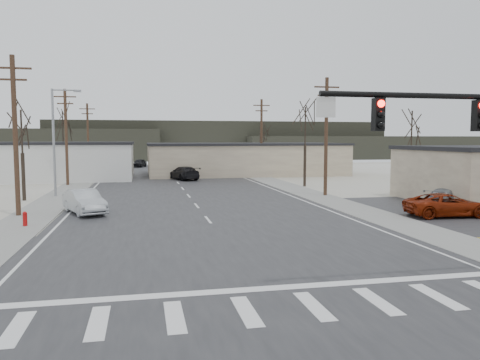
# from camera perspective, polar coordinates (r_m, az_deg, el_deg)

# --- Properties ---
(ground) EXTENTS (140.00, 140.00, 0.00)m
(ground) POSITION_cam_1_polar(r_m,az_deg,el_deg) (20.37, -0.78, -8.77)
(ground) COLOR silver
(ground) RESTS_ON ground
(main_road) EXTENTS (18.00, 110.00, 0.05)m
(main_road) POSITION_cam_1_polar(r_m,az_deg,el_deg) (34.96, -5.49, -2.94)
(main_road) COLOR #28272A
(main_road) RESTS_ON ground
(cross_road) EXTENTS (90.00, 10.00, 0.04)m
(cross_road) POSITION_cam_1_polar(r_m,az_deg,el_deg) (20.37, -0.78, -8.71)
(cross_road) COLOR #28272A
(cross_road) RESTS_ON ground
(sidewalk_left) EXTENTS (3.00, 90.00, 0.06)m
(sidewalk_left) POSITION_cam_1_polar(r_m,az_deg,el_deg) (40.30, -21.47, -2.20)
(sidewalk_left) COLOR gray
(sidewalk_left) RESTS_ON ground
(sidewalk_right) EXTENTS (3.00, 90.00, 0.06)m
(sidewalk_right) POSITION_cam_1_polar(r_m,az_deg,el_deg) (42.24, 8.19, -1.58)
(sidewalk_right) COLOR gray
(sidewalk_right) RESTS_ON ground
(fire_hydrant) EXTENTS (0.24, 0.24, 0.87)m
(fire_hydrant) POSITION_cam_1_polar(r_m,az_deg,el_deg) (28.51, -24.74, -4.33)
(fire_hydrant) COLOR #A50C0C
(fire_hydrant) RESTS_ON ground
(building_left_far) EXTENTS (22.30, 12.30, 4.50)m
(building_left_far) POSITION_cam_1_polar(r_m,az_deg,el_deg) (60.72, -23.42, 2.16)
(building_left_far) COLOR silver
(building_left_far) RESTS_ON ground
(building_right_far) EXTENTS (26.30, 14.30, 4.30)m
(building_right_far) POSITION_cam_1_polar(r_m,az_deg,el_deg) (64.96, 0.46, 2.65)
(building_right_far) COLOR beige
(building_right_far) RESTS_ON ground
(upole_left_b) EXTENTS (2.20, 0.30, 10.00)m
(upole_left_b) POSITION_cam_1_polar(r_m,az_deg,el_deg) (32.36, -25.72, 5.18)
(upole_left_b) COLOR #4C3023
(upole_left_b) RESTS_ON ground
(upole_left_c) EXTENTS (2.20, 0.30, 10.00)m
(upole_left_c) POSITION_cam_1_polar(r_m,az_deg,el_deg) (52.00, -20.43, 5.12)
(upole_left_c) COLOR #4C3023
(upole_left_c) RESTS_ON ground
(upole_left_d) EXTENTS (2.20, 0.30, 10.00)m
(upole_left_d) POSITION_cam_1_polar(r_m,az_deg,el_deg) (71.84, -18.05, 5.08)
(upole_left_d) COLOR #4C3023
(upole_left_d) RESTS_ON ground
(upole_right_a) EXTENTS (2.20, 0.30, 10.00)m
(upole_right_a) POSITION_cam_1_polar(r_m,az_deg,el_deg) (40.42, 10.45, 5.47)
(upole_right_a) COLOR #4C3023
(upole_right_a) RESTS_ON ground
(upole_right_b) EXTENTS (2.20, 0.30, 10.00)m
(upole_right_b) POSITION_cam_1_polar(r_m,az_deg,el_deg) (61.35, 2.63, 5.37)
(upole_right_b) COLOR #4C3023
(upole_right_b) RESTS_ON ground
(streetlight_main) EXTENTS (2.40, 0.25, 9.00)m
(streetlight_main) POSITION_cam_1_polar(r_m,az_deg,el_deg) (42.01, -21.51, 4.99)
(streetlight_main) COLOR gray
(streetlight_main) RESTS_ON ground
(tree_left_near) EXTENTS (3.30, 3.30, 7.35)m
(tree_left_near) POSITION_cam_1_polar(r_m,az_deg,el_deg) (40.49, -25.07, 5.08)
(tree_left_near) COLOR #32261E
(tree_left_near) RESTS_ON ground
(tree_right_mid) EXTENTS (3.74, 3.74, 8.33)m
(tree_right_mid) POSITION_cam_1_polar(r_m,az_deg,el_deg) (48.26, 7.96, 6.26)
(tree_right_mid) COLOR #32261E
(tree_right_mid) RESTS_ON ground
(tree_left_far) EXTENTS (3.96, 3.96, 8.82)m
(tree_left_far) POSITION_cam_1_polar(r_m,az_deg,el_deg) (66.23, -20.79, 5.94)
(tree_left_far) COLOR #32261E
(tree_left_far) RESTS_ON ground
(tree_right_far) EXTENTS (3.52, 3.52, 7.84)m
(tree_right_far) POSITION_cam_1_polar(r_m,az_deg,el_deg) (73.85, 2.94, 5.59)
(tree_right_far) COLOR #32261E
(tree_right_far) RESTS_ON ground
(tree_lot) EXTENTS (3.52, 3.52, 7.84)m
(tree_lot) POSITION_cam_1_polar(r_m,az_deg,el_deg) (48.79, 20.19, 5.57)
(tree_lot) COLOR #32261E
(tree_lot) RESTS_ON ground
(hill_center) EXTENTS (80.00, 18.00, 9.00)m
(hill_center) POSITION_cam_1_polar(r_m,az_deg,el_deg) (116.94, -2.57, 4.85)
(hill_center) COLOR #333026
(hill_center) RESTS_ON ground
(hill_right) EXTENTS (60.00, 18.00, 5.50)m
(hill_right) POSITION_cam_1_polar(r_m,az_deg,el_deg) (121.94, 14.40, 3.88)
(hill_right) COLOR #333026
(hill_right) RESTS_ON ground
(sedan_crossing) EXTENTS (3.33, 4.97, 1.55)m
(sedan_crossing) POSITION_cam_1_polar(r_m,az_deg,el_deg) (31.86, -18.43, -2.51)
(sedan_crossing) COLOR #A4AAAF
(sedan_crossing) RESTS_ON main_road
(car_far_a) EXTENTS (3.90, 5.85, 1.57)m
(car_far_a) POSITION_cam_1_polar(r_m,az_deg,el_deg) (55.70, -6.91, 0.85)
(car_far_a) COLOR black
(car_far_a) RESTS_ON main_road
(car_far_b) EXTENTS (2.84, 4.42, 1.40)m
(car_far_b) POSITION_cam_1_polar(r_m,az_deg,el_deg) (81.94, -12.17, 2.04)
(car_far_b) COLOR black
(car_far_b) RESTS_ON main_road
(car_parked_red) EXTENTS (5.33, 2.81, 1.43)m
(car_parked_red) POSITION_cam_1_polar(r_m,az_deg,el_deg) (31.86, 23.93, -2.81)
(car_parked_red) COLOR maroon
(car_parked_red) RESTS_ON parking_lot
(car_parked_silver) EXTENTS (4.94, 3.92, 1.34)m
(car_parked_silver) POSITION_cam_1_polar(r_m,az_deg,el_deg) (36.45, 24.14, -1.95)
(car_parked_silver) COLOR #989DA2
(car_parked_silver) RESTS_ON parking_lot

